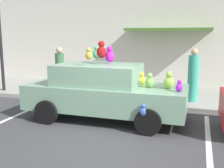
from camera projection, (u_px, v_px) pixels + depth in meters
name	position (u px, v px, depth m)	size (l,w,h in m)	color
ground_plane	(107.00, 144.00, 5.97)	(60.00, 60.00, 0.00)	#38383A
sidewalk	(148.00, 93.00, 10.64)	(24.00, 4.00, 0.15)	gray
storefront_building	(159.00, 15.00, 12.08)	(24.00, 1.25, 6.40)	beige
parking_stripe_front	(208.00, 138.00, 6.27)	(0.12, 3.60, 0.01)	silver
parking_stripe_rear	(13.00, 117.00, 7.87)	(0.12, 3.60, 0.01)	silver
plush_covered_car	(104.00, 91.00, 7.56)	(4.39, 1.94, 2.18)	gray
teddy_bear_on_sidewalk	(74.00, 86.00, 10.07)	(0.34, 0.28, 0.65)	pink
street_lamp_post	(0.00, 31.00, 10.46)	(0.28, 0.28, 3.76)	black
pedestrian_near_shopfront	(193.00, 77.00, 8.98)	(0.36, 0.36, 1.75)	teal
pedestrian_walking_past	(60.00, 69.00, 11.15)	(0.36, 0.36, 1.70)	#386742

